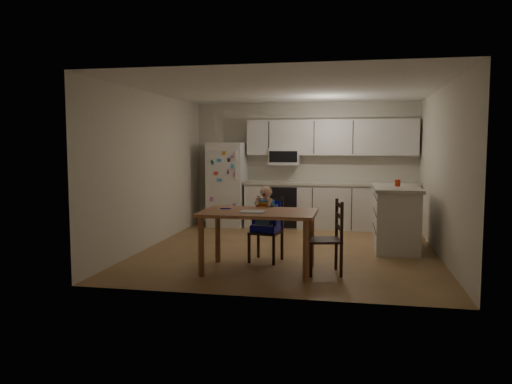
{
  "coord_description": "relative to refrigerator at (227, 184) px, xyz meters",
  "views": [
    {
      "loc": [
        0.97,
        -7.71,
        1.65
      ],
      "look_at": [
        -0.37,
        -0.8,
        0.99
      ],
      "focal_mm": 35.0,
      "sensor_mm": 36.0,
      "label": 1
    }
  ],
  "objects": [
    {
      "name": "kitchen_run",
      "position": [
        2.05,
        0.09,
        0.03
      ],
      "size": [
        3.37,
        0.62,
        2.15
      ],
      "color": "silver",
      "rests_on": "ground"
    },
    {
      "name": "refrigerator",
      "position": [
        0.0,
        0.0,
        0.0
      ],
      "size": [
        0.72,
        0.7,
        1.7
      ],
      "primitive_type": "cube",
      "color": "silver",
      "rests_on": "ground"
    },
    {
      "name": "toddler_spoon",
      "position": [
        0.85,
        -3.44,
        -0.05
      ],
      "size": [
        0.12,
        0.06,
        0.02
      ],
      "primitive_type": "cylinder",
      "rotation": [
        0.0,
        1.57,
        0.35
      ],
      "color": "#0E10B9",
      "rests_on": "dining_table"
    },
    {
      "name": "kitchen_island",
      "position": [
        3.2,
        -1.74,
        -0.35
      ],
      "size": [
        0.71,
        1.35,
        0.99
      ],
      "color": "silver",
      "rests_on": "ground"
    },
    {
      "name": "chair_booster",
      "position": [
        1.33,
        -2.93,
        -0.2
      ],
      "size": [
        0.47,
        0.47,
        1.07
      ],
      "rotation": [
        0.0,
        0.0,
        -0.18
      ],
      "color": "black",
      "rests_on": "ground"
    },
    {
      "name": "red_cup",
      "position": [
        3.23,
        -1.64,
        0.2
      ],
      "size": [
        0.08,
        0.08,
        0.11
      ],
      "primitive_type": "cylinder",
      "color": "red",
      "rests_on": "kitchen_island"
    },
    {
      "name": "napkin",
      "position": [
        1.27,
        -3.65,
        -0.05
      ],
      "size": [
        0.31,
        0.27,
        0.01
      ],
      "primitive_type": "cube",
      "color": "silver",
      "rests_on": "dining_table"
    },
    {
      "name": "room",
      "position": [
        1.55,
        -1.67,
        0.4
      ],
      "size": [
        4.52,
        5.01,
        2.51
      ],
      "color": "brown",
      "rests_on": "ground"
    },
    {
      "name": "chair_side",
      "position": [
        2.27,
        -3.48,
        -0.31
      ],
      "size": [
        0.5,
        0.5,
        0.95
      ],
      "rotation": [
        0.0,
        0.0,
        -1.37
      ],
      "color": "black",
      "rests_on": "ground"
    },
    {
      "name": "dining_table",
      "position": [
        1.32,
        -3.55,
        -0.16
      ],
      "size": [
        1.49,
        0.96,
        0.8
      ],
      "color": "brown",
      "rests_on": "ground"
    }
  ]
}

